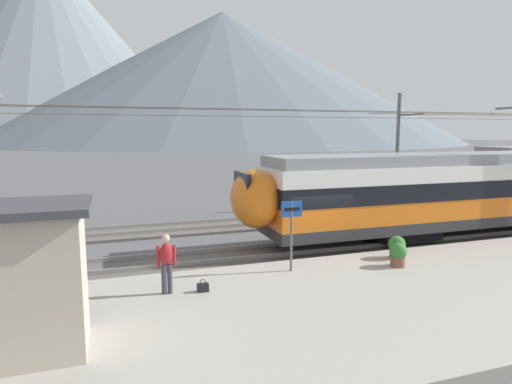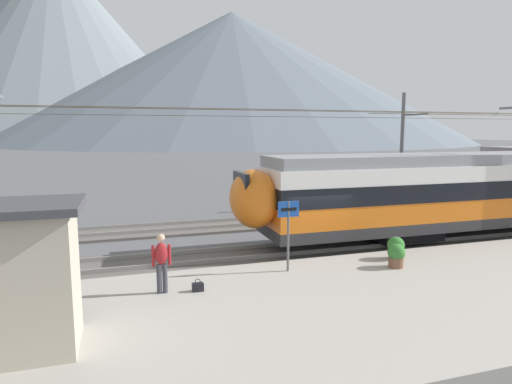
% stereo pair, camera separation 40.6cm
% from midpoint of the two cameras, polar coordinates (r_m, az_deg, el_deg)
% --- Properties ---
extents(ground_plane, '(400.00, 400.00, 0.00)m').
position_cam_midpoint_polar(ground_plane, '(17.07, 7.92, -8.46)').
color(ground_plane, '#565659').
extents(platform_slab, '(120.00, 7.73, 0.34)m').
position_cam_midpoint_polar(platform_slab, '(12.89, 17.81, -13.51)').
color(platform_slab, '#A39E93').
rests_on(platform_slab, ground).
extents(track_near, '(120.00, 3.00, 0.28)m').
position_cam_midpoint_polar(track_near, '(17.66, 6.95, -7.65)').
color(track_near, '#5B5651').
rests_on(track_near, ground).
extents(track_far, '(120.00, 3.00, 0.28)m').
position_cam_midpoint_polar(track_far, '(22.66, 1.19, -4.10)').
color(track_far, '#5B5651').
rests_on(track_far, ground).
extents(catenary_mast_far_side, '(49.75, 2.43, 7.19)m').
position_cam_midpoint_polar(catenary_mast_far_side, '(28.59, 19.29, 5.58)').
color(catenary_mast_far_side, slate).
rests_on(catenary_mast_far_side, ground).
extents(platform_sign, '(0.70, 0.08, 2.28)m').
position_cam_midpoint_polar(platform_sign, '(13.82, 5.13, -3.73)').
color(platform_sign, '#59595B').
rests_on(platform_sign, platform_slab).
extents(passenger_walking, '(0.53, 0.22, 1.69)m').
position_cam_midpoint_polar(passenger_walking, '(12.33, -11.43, -8.80)').
color(passenger_walking, '#383842').
rests_on(passenger_walking, platform_slab).
extents(handbag_beside_passenger, '(0.32, 0.18, 0.36)m').
position_cam_midpoint_polar(handbag_beside_passenger, '(12.56, -6.74, -12.34)').
color(handbag_beside_passenger, black).
rests_on(handbag_beside_passenger, platform_slab).
extents(potted_plant_platform_edge, '(0.58, 0.58, 0.80)m').
position_cam_midpoint_polar(potted_plant_platform_edge, '(15.24, 18.76, -7.81)').
color(potted_plant_platform_edge, brown).
rests_on(potted_plant_platform_edge, platform_slab).
extents(potted_plant_by_shelter, '(0.60, 0.60, 0.80)m').
position_cam_midpoint_polar(potted_plant_by_shelter, '(16.20, 18.66, -6.86)').
color(potted_plant_by_shelter, brown).
rests_on(potted_plant_by_shelter, platform_slab).
extents(mountain_left_ridge, '(152.24, 152.24, 87.98)m').
position_cam_midpoint_polar(mountain_left_ridge, '(234.03, -24.63, 16.92)').
color(mountain_left_ridge, slate).
rests_on(mountain_left_ridge, ground).
extents(mountain_central_peak, '(206.52, 206.52, 58.07)m').
position_cam_midpoint_polar(mountain_central_peak, '(204.22, -3.12, 14.79)').
color(mountain_central_peak, slate).
rests_on(mountain_central_peak, ground).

